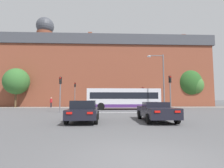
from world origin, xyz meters
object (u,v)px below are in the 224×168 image
Objects in this scene: car_saloon_left at (84,111)px; traffic_light_near_left at (60,88)px; street_lamp_junction at (161,76)px; traffic_light_far_right at (143,93)px; car_roadster_right at (156,111)px; traffic_light_far_left at (75,91)px; bus_crossing_lead at (123,98)px; traffic_light_near_right at (170,88)px; pedestrian_waiting at (51,101)px.

car_saloon_left is 1.06× the size of traffic_light_near_left.
street_lamp_junction is at bearing 48.98° from car_saloon_left.
car_saloon_left is 21.37m from traffic_light_far_right.
traffic_light_far_left reaches higher than car_roadster_right.
car_saloon_left is 0.96× the size of traffic_light_far_left.
bus_crossing_lead is at bearing 72.22° from car_saloon_left.
car_saloon_left is 13.97m from street_lamp_junction.
traffic_light_near_right is (12.67, -0.22, 0.10)m from traffic_light_near_left.
bus_crossing_lead is at bearing -94.28° from pedestrian_waiting.
traffic_light_far_right is 16.61m from traffic_light_near_left.
car_saloon_left is at bearing -134.04° from pedestrian_waiting.
traffic_light_near_left is 11.65m from traffic_light_far_left.
traffic_light_near_left is at bearing -136.31° from traffic_light_far_right.
traffic_light_near_left is (-7.78, -5.29, 1.13)m from bus_crossing_lead.
car_roadster_right is 23.79m from pedestrian_waiting.
bus_crossing_lead reaches higher than car_saloon_left.
traffic_light_near_right is at bearing -82.72° from street_lamp_junction.
traffic_light_far_right is 0.83× the size of traffic_light_far_left.
car_saloon_left is at bearing -17.08° from bus_crossing_lead.
bus_crossing_lead is 13.95m from pedestrian_waiting.
bus_crossing_lead is 2.80× the size of traffic_light_far_right.
pedestrian_waiting is (-8.21, 19.92, 0.35)m from car_saloon_left.
bus_crossing_lead is 6.26m from street_lamp_junction.
car_saloon_left is at bearing -138.75° from traffic_light_near_right.
car_roadster_right is 1.08× the size of traffic_light_near_right.
traffic_light_near_right is (9.00, 7.90, 2.11)m from car_saloon_left.
traffic_light_far_left is 0.61× the size of street_lamp_junction.
traffic_light_far_left is (-0.31, 11.64, 0.26)m from traffic_light_near_left.
traffic_light_far_right is at bearing 80.61° from car_roadster_right.
traffic_light_near_left is 12.67m from traffic_light_near_right.
traffic_light_near_right reaches higher than traffic_light_near_left.
traffic_light_near_left is 2.22× the size of pedestrian_waiting.
car_roadster_right is (4.98, 0.12, -0.04)m from car_saloon_left.
pedestrian_waiting is (-16.91, 9.67, -3.40)m from street_lamp_junction.
bus_crossing_lead is 9.48m from traffic_light_near_left.
pedestrian_waiting is (-16.55, 0.33, -1.43)m from traffic_light_far_right.
pedestrian_waiting is at bearing 178.85° from traffic_light_far_right.
traffic_light_far_right is at bearing -0.80° from traffic_light_far_left.
car_saloon_left is 0.59× the size of street_lamp_junction.
car_saloon_left is 4.98m from car_roadster_right.
street_lamp_junction is at bearing 70.26° from car_roadster_right.
car_roadster_right is at bearing -42.77° from traffic_light_near_left.
traffic_light_far_left is at bearing 143.14° from street_lamp_junction.
car_roadster_right is 13.35m from bus_crossing_lead.
traffic_light_far_left is (-3.97, 19.76, 2.26)m from car_saloon_left.
traffic_light_far_right reaches higher than pedestrian_waiting.
street_lamp_junction reaches higher than traffic_light_near_right.
traffic_light_near_left is at bearing -170.19° from street_lamp_junction.
pedestrian_waiting reaches higher than car_saloon_left.
car_roadster_right is 19.84m from traffic_light_far_right.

